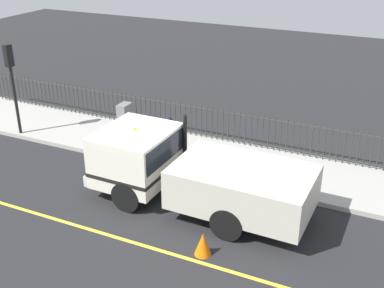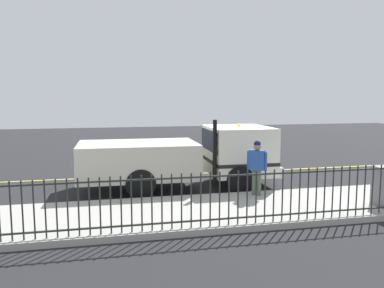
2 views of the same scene
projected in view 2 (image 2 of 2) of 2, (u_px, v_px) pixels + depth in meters
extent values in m
plane|color=#232326|center=(230.00, 185.00, 14.35)|extent=(54.83, 54.83, 0.00)
cube|color=#A3A099|center=(267.00, 208.00, 11.12)|extent=(3.18, 24.92, 0.16)
cube|color=yellow|center=(214.00, 173.00, 16.57)|extent=(0.12, 22.43, 0.01)
cube|color=silver|center=(238.00, 150.00, 14.05)|extent=(2.53, 2.17, 1.66)
cube|color=black|center=(238.00, 140.00, 14.01)|extent=(2.33, 2.21, 0.73)
cube|color=beige|center=(138.00, 160.00, 13.37)|extent=(2.56, 4.03, 1.18)
cube|color=silver|center=(268.00, 167.00, 14.36)|extent=(2.37, 0.24, 0.36)
cube|color=black|center=(238.00, 160.00, 14.10)|extent=(2.56, 2.19, 0.12)
cylinder|color=black|center=(221.00, 167.00, 15.19)|extent=(0.32, 0.97, 0.96)
cylinder|color=black|center=(239.00, 179.00, 13.00)|extent=(0.32, 0.97, 0.96)
cylinder|color=black|center=(136.00, 170.00, 14.53)|extent=(0.32, 0.97, 0.96)
cylinder|color=black|center=(141.00, 184.00, 12.34)|extent=(0.32, 0.97, 0.96)
sphere|color=orange|center=(239.00, 125.00, 13.94)|extent=(0.12, 0.12, 0.12)
cylinder|color=black|center=(215.00, 150.00, 12.73)|extent=(0.14, 0.14, 2.00)
cube|color=#264C99|center=(257.00, 160.00, 12.05)|extent=(0.47, 0.52, 0.61)
sphere|color=#997051|center=(257.00, 147.00, 12.00)|extent=(0.22, 0.22, 0.22)
sphere|color=#14193F|center=(257.00, 144.00, 11.99)|extent=(0.21, 0.21, 0.21)
cylinder|color=#4C6047|center=(259.00, 183.00, 12.10)|extent=(0.12, 0.12, 0.81)
cylinder|color=#4C6047|center=(254.00, 182.00, 12.17)|extent=(0.12, 0.12, 0.81)
cylinder|color=#264C99|center=(266.00, 161.00, 11.94)|extent=(0.09, 0.09, 0.58)
cylinder|color=#264C99|center=(248.00, 160.00, 12.17)|extent=(0.09, 0.09, 0.58)
cylinder|color=#2D332D|center=(11.00, 211.00, 8.26)|extent=(0.04, 0.04, 1.31)
cylinder|color=#2D332D|center=(22.00, 211.00, 8.31)|extent=(0.04, 0.04, 1.31)
cylinder|color=#2D332D|center=(34.00, 210.00, 8.36)|extent=(0.04, 0.04, 1.31)
cylinder|color=#2D332D|center=(45.00, 209.00, 8.41)|extent=(0.04, 0.04, 1.31)
cylinder|color=#2D332D|center=(56.00, 209.00, 8.46)|extent=(0.04, 0.04, 1.31)
cylinder|color=#2D332D|center=(68.00, 208.00, 8.51)|extent=(0.04, 0.04, 1.31)
cylinder|color=#2D332D|center=(79.00, 207.00, 8.56)|extent=(0.04, 0.04, 1.31)
cylinder|color=#2D332D|center=(89.00, 207.00, 8.61)|extent=(0.04, 0.04, 1.31)
cylinder|color=#2D332D|center=(100.00, 206.00, 8.66)|extent=(0.04, 0.04, 1.31)
cylinder|color=#2D332D|center=(111.00, 205.00, 8.71)|extent=(0.04, 0.04, 1.31)
cylinder|color=#2D332D|center=(121.00, 205.00, 8.76)|extent=(0.04, 0.04, 1.31)
cylinder|color=#2D332D|center=(131.00, 204.00, 8.81)|extent=(0.04, 0.04, 1.31)
cylinder|color=#2D332D|center=(142.00, 203.00, 8.86)|extent=(0.04, 0.04, 1.31)
cylinder|color=#2D332D|center=(152.00, 203.00, 8.91)|extent=(0.04, 0.04, 1.31)
cylinder|color=#2D332D|center=(162.00, 202.00, 8.96)|extent=(0.04, 0.04, 1.31)
cylinder|color=#2D332D|center=(172.00, 202.00, 9.01)|extent=(0.04, 0.04, 1.31)
cylinder|color=#2D332D|center=(182.00, 201.00, 9.06)|extent=(0.04, 0.04, 1.31)
cylinder|color=#2D332D|center=(191.00, 200.00, 9.11)|extent=(0.04, 0.04, 1.31)
cylinder|color=#2D332D|center=(201.00, 200.00, 9.16)|extent=(0.04, 0.04, 1.31)
cylinder|color=#2D332D|center=(210.00, 199.00, 9.21)|extent=(0.04, 0.04, 1.31)
cylinder|color=#2D332D|center=(220.00, 199.00, 9.26)|extent=(0.04, 0.04, 1.31)
cylinder|color=#2D332D|center=(229.00, 198.00, 9.31)|extent=(0.04, 0.04, 1.31)
cylinder|color=#2D332D|center=(238.00, 198.00, 9.36)|extent=(0.04, 0.04, 1.31)
cylinder|color=#2D332D|center=(247.00, 197.00, 9.41)|extent=(0.04, 0.04, 1.31)
cylinder|color=#2D332D|center=(256.00, 197.00, 9.46)|extent=(0.04, 0.04, 1.31)
cylinder|color=#2D332D|center=(265.00, 196.00, 9.51)|extent=(0.04, 0.04, 1.31)
cylinder|color=#2D332D|center=(274.00, 196.00, 9.56)|extent=(0.04, 0.04, 1.31)
cylinder|color=#2D332D|center=(282.00, 195.00, 9.61)|extent=(0.04, 0.04, 1.31)
cylinder|color=#2D332D|center=(291.00, 194.00, 9.66)|extent=(0.04, 0.04, 1.31)
cylinder|color=#2D332D|center=(300.00, 194.00, 9.71)|extent=(0.04, 0.04, 1.31)
cylinder|color=#2D332D|center=(308.00, 193.00, 9.76)|extent=(0.04, 0.04, 1.31)
cylinder|color=#2D332D|center=(316.00, 193.00, 9.81)|extent=(0.04, 0.04, 1.31)
cylinder|color=#2D332D|center=(325.00, 192.00, 9.86)|extent=(0.04, 0.04, 1.31)
cylinder|color=#2D332D|center=(333.00, 192.00, 9.91)|extent=(0.04, 0.04, 1.31)
cylinder|color=#2D332D|center=(341.00, 191.00, 9.97)|extent=(0.04, 0.04, 1.31)
cylinder|color=#2D332D|center=(349.00, 191.00, 10.02)|extent=(0.04, 0.04, 1.31)
cylinder|color=#2D332D|center=(357.00, 191.00, 10.07)|extent=(0.04, 0.04, 1.31)
cylinder|color=#2D332D|center=(365.00, 190.00, 10.12)|extent=(0.04, 0.04, 1.31)
cylinder|color=#2D332D|center=(372.00, 190.00, 10.17)|extent=(0.04, 0.04, 1.31)
cylinder|color=#2D332D|center=(380.00, 189.00, 10.22)|extent=(0.04, 0.04, 1.31)
cube|color=#2D332D|center=(292.00, 173.00, 9.60)|extent=(0.04, 21.18, 0.04)
cube|color=#2D332D|center=(290.00, 214.00, 9.73)|extent=(0.04, 21.18, 0.04)
cube|color=slate|center=(384.00, 186.00, 10.97)|extent=(0.63, 0.40, 1.10)
cone|color=orange|center=(142.00, 170.00, 15.52)|extent=(0.46, 0.46, 0.65)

